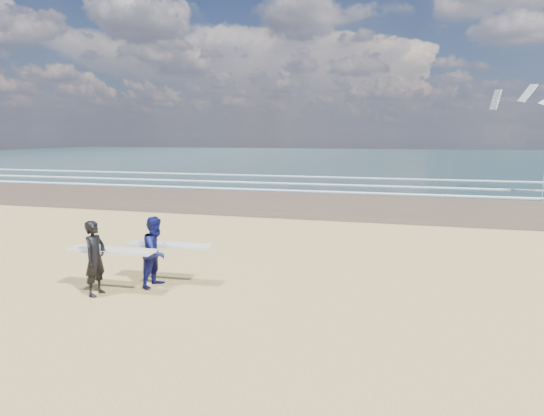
% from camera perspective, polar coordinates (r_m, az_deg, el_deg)
% --- Properties ---
extents(ocean, '(220.00, 100.00, 0.02)m').
position_cam_1_polar(ocean, '(82.51, 25.65, 5.15)').
color(ocean, '#193437').
rests_on(ocean, ground).
extents(surfer_near, '(2.23, 1.01, 1.82)m').
position_cam_1_polar(surfer_near, '(12.42, -19.86, -5.46)').
color(surfer_near, black).
rests_on(surfer_near, ground).
extents(surfer_far, '(2.23, 1.15, 1.80)m').
position_cam_1_polar(surfer_far, '(12.72, -13.37, -4.94)').
color(surfer_far, '#0E1150').
rests_on(surfer_far, ground).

